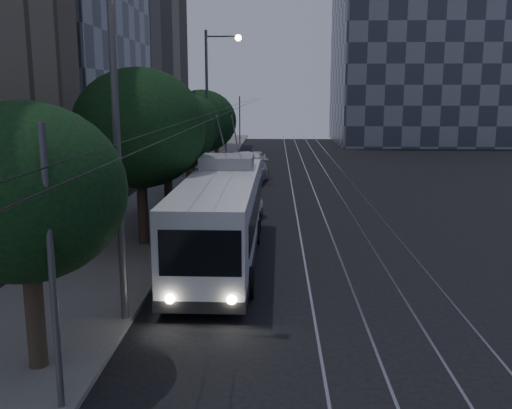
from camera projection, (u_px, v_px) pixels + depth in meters
The scene contains 19 objects.
ground at pixel (298, 269), 21.47m from camera, with size 120.00×120.00×0.00m, color black.
sidewalk at pixel (184, 183), 41.31m from camera, with size 5.00×90.00×0.15m, color slate.
tram_rails at pixel (322, 184), 40.99m from camera, with size 4.52×90.00×0.02m.
overhead_wires at pixel (218, 136), 40.57m from camera, with size 2.23×90.00×6.00m.
building_distant_right at pixel (424, 48), 72.45m from camera, with size 22.00×18.00×24.00m, color #393D49.
trolleybus at pixel (221, 217), 22.22m from camera, with size 2.85×12.89×5.63m.
pickup_silver at pixel (234, 197), 31.82m from camera, with size 2.65×5.74×1.60m, color silver.
car_white_a at pixel (229, 185), 36.16m from camera, with size 1.79×4.46×1.52m, color #B4B5B9.
car_white_b at pixel (251, 172), 41.65m from camera, with size 2.19×5.39×1.56m, color #B3B2B7.
car_white_c at pixel (243, 161), 48.58m from camera, with size 1.55×4.45×1.47m, color silver.
car_white_d at pixel (255, 159), 50.35m from camera, with size 1.65×4.11×1.40m, color silver.
tree_0 at pixel (25, 193), 12.77m from camera, with size 4.52×4.52×6.39m.
tree_1 at pixel (140, 129), 23.57m from camera, with size 5.52×5.52×7.55m.
tree_2 at pixel (167, 131), 29.29m from camera, with size 5.05×5.05×6.85m.
tree_3 at pixel (188, 124), 36.62m from camera, with size 4.24×4.24×6.42m.
tree_4 at pixel (202, 121), 44.51m from camera, with size 5.42×5.42×6.72m.
tree_5 at pixel (216, 120), 58.72m from camera, with size 3.82×3.82×5.39m.
streetlamp_near at pixel (131, 103), 15.24m from camera, with size 2.51×0.44×10.41m.
streetlamp_far at pixel (213, 93), 40.53m from camera, with size 2.58×0.44×10.78m.
Camera 1 is at (-0.90, -20.63, 6.56)m, focal length 40.00 mm.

